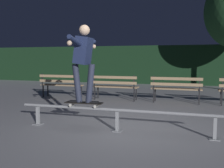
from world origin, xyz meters
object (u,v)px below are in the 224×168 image
park_bench_leftmost (61,83)px  park_bench_left_center (115,85)px  skateboard (84,103)px  grind_rail (117,114)px  park_bench_right_center (176,87)px  skateboarder (83,57)px

park_bench_leftmost → park_bench_left_center: same height
skateboard → park_bench_leftmost: size_ratio=0.49×
grind_rail → park_bench_leftmost: park_bench_leftmost is taller
park_bench_leftmost → park_bench_right_center: same height
grind_rail → park_bench_left_center: size_ratio=2.64×
skateboarder → park_bench_leftmost: size_ratio=0.97×
skateboarder → park_bench_right_center: size_ratio=0.97×
grind_rail → skateboarder: bearing=180.0°
grind_rail → park_bench_right_center: 3.76m
park_bench_leftmost → park_bench_right_center: bearing=0.0°
skateboard → park_bench_right_center: park_bench_right_center is taller
park_bench_right_center → grind_rail: bearing=-104.1°
skateboard → park_bench_left_center: (-0.43, 3.64, 0.01)m
park_bench_left_center → skateboard: bearing=-83.3°
skateboard → skateboarder: 0.94m
park_bench_leftmost → park_bench_right_center: 4.11m
grind_rail → skateboard: bearing=-180.0°
grind_rail → skateboarder: skateboarder is taller
skateboard → park_bench_left_center: park_bench_left_center is taller
park_bench_leftmost → park_bench_left_center: (2.06, 0.00, 0.00)m
skateboarder → park_bench_right_center: (1.62, 3.64, -0.92)m
skateboarder → park_bench_left_center: skateboarder is taller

